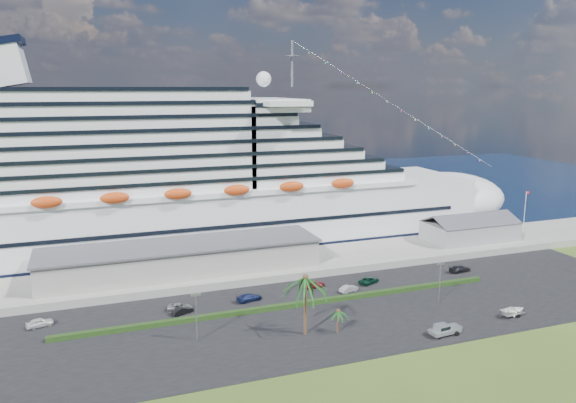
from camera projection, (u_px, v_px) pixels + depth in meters
name	position (u px, v px, depth m)	size (l,w,h in m)	color
ground	(368.00, 335.00, 96.65)	(420.00, 420.00, 0.00)	#3C551C
asphalt_lot	(340.00, 312.00, 106.76)	(140.00, 38.00, 0.12)	black
wharf	(288.00, 263.00, 133.26)	(240.00, 20.00, 1.80)	gray
water	(208.00, 198.00, 216.21)	(420.00, 160.00, 0.02)	black
cruise_ship	(178.00, 187.00, 144.90)	(191.00, 38.00, 54.00)	silver
terminal_building	(182.00, 257.00, 124.01)	(61.00, 15.00, 6.30)	gray
port_shed	(470.00, 230.00, 150.08)	(24.00, 12.31, 7.37)	gray
flagpole	(525.00, 211.00, 155.38)	(1.08, 0.16, 12.00)	silver
hedge	(292.00, 305.00, 108.56)	(88.00, 1.10, 0.90)	black
lamp_post_left	(196.00, 311.00, 93.50)	(1.60, 0.35, 8.27)	gray
lamp_post_right	(440.00, 278.00, 109.67)	(1.60, 0.35, 8.27)	gray
palm_tall	(305.00, 284.00, 95.11)	(8.82, 8.82, 11.13)	#47301E
palm_short	(338.00, 314.00, 96.70)	(3.53, 3.53, 4.56)	#47301E
parked_car_0	(40.00, 323.00, 99.72)	(1.86, 4.62, 1.57)	silver
parked_car_1	(182.00, 311.00, 105.32)	(1.43, 4.10, 1.35)	black
parked_car_2	(180.00, 307.00, 106.99)	(2.20, 4.77, 1.33)	#919399
parked_car_3	(249.00, 297.00, 111.70)	(2.13, 5.23, 1.52)	#141E48
parked_car_4	(314.00, 284.00, 119.06)	(1.83, 4.54, 1.55)	maroon
parked_car_5	(349.00, 289.00, 116.65)	(1.50, 4.31, 1.42)	#A7A8AE
parked_car_6	(369.00, 280.00, 121.76)	(2.29, 4.98, 1.38)	#0D3422
parked_car_7	(460.00, 269.00, 129.18)	(2.17, 5.33, 1.55)	black
pickup_truck	(445.00, 329.00, 96.28)	(5.83, 2.59, 2.00)	black
boat_trailer	(514.00, 311.00, 104.21)	(5.98, 4.10, 1.69)	gray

